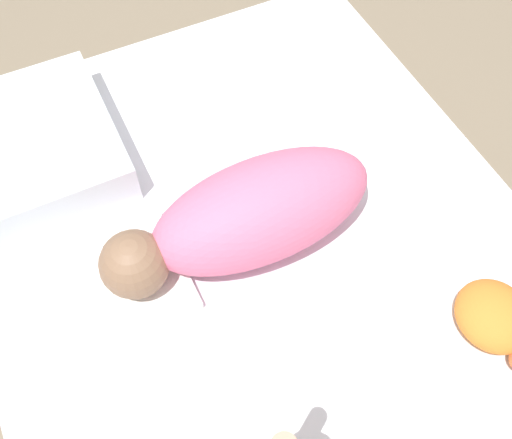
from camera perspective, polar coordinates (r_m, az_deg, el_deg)
name	(u,v)px	position (r m, az deg, el deg)	size (l,w,h in m)	color
ground_plane	(251,272)	(1.36, -0.53, -4.99)	(12.00, 12.00, 0.00)	#7A6B56
bed_mattress	(250,253)	(1.28, -0.56, -3.19)	(1.25, 1.08, 0.18)	white
burp_cloth	(140,277)	(1.17, -11.01, -5.36)	(0.23, 0.17, 0.02)	white
swaddled_baby	(249,215)	(1.12, -0.69, 0.39)	(0.21, 0.54, 0.18)	pink
pillow	(21,153)	(1.35, -21.47, 5.95)	(0.37, 0.39, 0.10)	white
turtle_plush	(496,319)	(1.16, 21.87, -8.78)	(0.18, 0.13, 0.08)	orange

